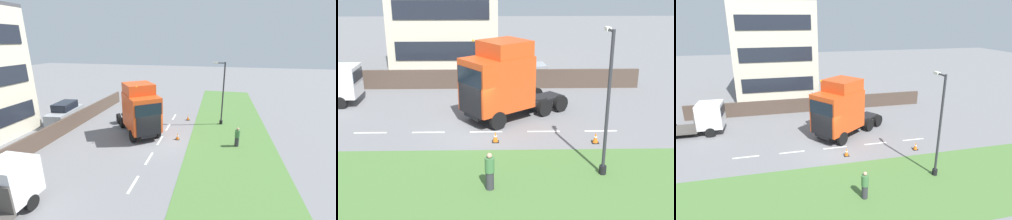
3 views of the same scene
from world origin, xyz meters
TOP-DOWN VIEW (x-y plane):
  - ground_plane at (0.00, 0.00)m, footprint 120.00×120.00m
  - grass_verge at (-6.00, 0.00)m, footprint 7.00×44.00m
  - lane_markings at (0.00, -0.70)m, footprint 0.16×14.60m
  - boundary_wall at (9.00, 0.00)m, footprint 0.25×24.00m
  - building_block at (16.93, 3.12)m, footprint 8.81×9.10m
  - lorry_cab at (2.01, -1.55)m, footprint 6.02×6.77m
  - parked_car at (10.78, -2.87)m, footprint 2.31×4.82m
  - lamp_post at (-5.08, -5.95)m, footprint 1.28×0.32m
  - pedestrian at (-6.41, -1.00)m, footprint 0.39×0.39m
  - traffic_cone_lead at (-1.67, -6.41)m, footprint 0.36×0.36m
  - traffic_cone_trailing at (-1.44, -1.22)m, footprint 0.36×0.36m

SIDE VIEW (x-z plane):
  - ground_plane at x=0.00m, z-range 0.00..0.00m
  - lane_markings at x=0.00m, z-range 0.00..0.00m
  - grass_verge at x=-6.00m, z-range 0.00..0.01m
  - traffic_cone_lead at x=-1.67m, z-range -0.01..0.57m
  - traffic_cone_trailing at x=-1.44m, z-range -0.01..0.57m
  - boundary_wall at x=9.00m, z-range 0.00..1.44m
  - pedestrian at x=-6.41m, z-range -0.02..1.60m
  - parked_car at x=10.78m, z-range -0.04..2.15m
  - lorry_cab at x=2.01m, z-range -0.06..4.80m
  - lamp_post at x=-5.08m, z-range -0.24..6.09m
  - building_block at x=16.93m, z-range -0.54..11.86m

